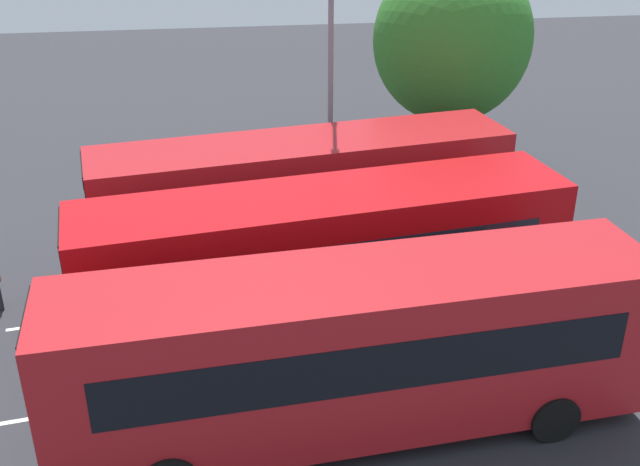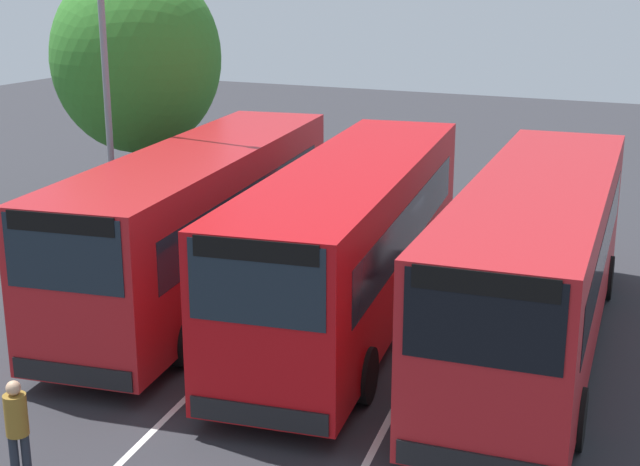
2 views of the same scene
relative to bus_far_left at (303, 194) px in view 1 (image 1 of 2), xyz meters
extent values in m
plane|color=#2B2B30|center=(-0.19, 3.58, -1.84)|extent=(72.91, 72.91, 0.00)
cube|color=#AD191E|center=(-0.03, 0.00, 0.01)|extent=(11.35, 4.07, 3.01)
cube|color=#19232D|center=(5.42, 0.83, 0.82)|extent=(0.44, 2.12, 1.26)
cube|color=#19232D|center=(-0.21, 1.16, 0.37)|extent=(9.24, 1.49, 0.96)
cube|color=#19232D|center=(0.15, -1.17, 0.37)|extent=(9.24, 1.49, 0.96)
cube|color=black|center=(5.44, 0.83, 1.33)|extent=(0.39, 1.93, 0.32)
cube|color=black|center=(5.45, 0.83, -1.28)|extent=(0.43, 2.21, 0.36)
cylinder|color=black|center=(3.31, 1.67, -1.35)|extent=(1.01, 0.42, 0.98)
cylinder|color=black|center=(3.66, -0.60, -1.35)|extent=(1.01, 0.42, 0.98)
cylinder|color=black|center=(-3.72, 0.59, -1.35)|extent=(1.01, 0.42, 0.98)
cylinder|color=black|center=(-3.37, -1.68, -1.35)|extent=(1.01, 0.42, 0.98)
cube|color=#B70C11|center=(-0.04, 3.59, 0.01)|extent=(11.34, 3.94, 3.01)
cube|color=#19232D|center=(5.42, 4.36, 0.82)|extent=(0.42, 2.12, 1.26)
cube|color=#19232D|center=(-0.21, 4.75, 0.37)|extent=(9.25, 1.38, 0.96)
cube|color=#19232D|center=(0.12, 2.42, 0.37)|extent=(9.25, 1.38, 0.96)
cube|color=black|center=(5.44, 4.36, 1.33)|extent=(0.37, 1.93, 0.32)
cube|color=black|center=(5.45, 4.36, -1.28)|extent=(0.41, 2.22, 0.36)
cylinder|color=black|center=(3.32, 5.22, -1.35)|extent=(1.01, 0.41, 0.98)
cylinder|color=black|center=(3.64, 2.95, -1.35)|extent=(1.01, 0.41, 0.98)
cylinder|color=black|center=(-3.72, 4.23, -1.35)|extent=(1.01, 0.41, 0.98)
cylinder|color=black|center=(-3.40, 1.95, -1.35)|extent=(1.01, 0.41, 0.98)
cube|color=#AD191E|center=(-0.05, 7.31, 0.01)|extent=(11.26, 3.25, 3.01)
cube|color=black|center=(5.45, 7.73, 0.82)|extent=(0.28, 2.13, 1.26)
cube|color=black|center=(-0.14, 8.49, 0.37)|extent=(9.31, 0.79, 0.96)
cube|color=black|center=(0.04, 6.14, 0.37)|extent=(9.31, 0.79, 0.96)
cube|color=black|center=(5.47, 7.73, 1.33)|extent=(0.25, 1.94, 0.32)
cube|color=black|center=(5.48, 7.73, -1.28)|extent=(0.27, 2.22, 0.36)
cylinder|color=black|center=(3.59, 6.43, -1.35)|extent=(1.00, 0.35, 0.98)
cylinder|color=black|center=(-3.68, 8.19, -1.35)|extent=(1.00, 0.35, 0.98)
cylinder|color=black|center=(-3.51, 5.90, -1.35)|extent=(1.00, 0.35, 0.98)
cylinder|color=gray|center=(-1.28, -3.32, 2.31)|extent=(0.16, 0.16, 8.30)
cylinder|color=#4C3823|center=(-5.69, -5.58, -0.51)|extent=(0.44, 0.44, 2.66)
ellipsoid|color=#337A28|center=(-5.69, -5.58, 2.79)|extent=(5.24, 4.71, 5.50)
cube|color=silver|center=(-0.19, 1.82, -1.84)|extent=(15.18, 2.04, 0.01)
cube|color=silver|center=(-0.19, 5.34, -1.84)|extent=(15.18, 2.04, 0.01)
camera|label=1|loc=(2.34, 18.82, 8.06)|focal=43.05mm
camera|label=2|loc=(16.45, 10.44, 5.18)|focal=51.29mm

